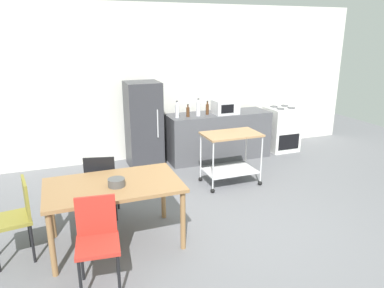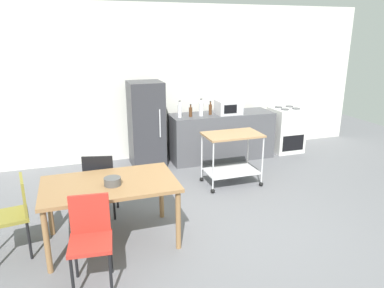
{
  "view_description": "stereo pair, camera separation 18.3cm",
  "coord_description": "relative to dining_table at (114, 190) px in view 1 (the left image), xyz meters",
  "views": [
    {
      "loc": [
        -1.98,
        -3.56,
        2.36
      ],
      "look_at": [
        -0.18,
        1.2,
        0.8
      ],
      "focal_mm": 33.8,
      "sensor_mm": 36.0,
      "label": 1
    },
    {
      "loc": [
        -1.81,
        -3.62,
        2.36
      ],
      "look_at": [
        -0.18,
        1.2,
        0.8
      ],
      "focal_mm": 33.8,
      "sensor_mm": 36.0,
      "label": 2
    }
  ],
  "objects": [
    {
      "name": "bottle_sparkling_water",
      "position": [
        1.51,
        2.26,
        0.36
      ],
      "size": [
        0.07,
        0.07,
        0.31
      ],
      "color": "silver",
      "rests_on": "kitchen_counter"
    },
    {
      "name": "bottle_olive_oil",
      "position": [
        2.13,
        2.32,
        0.33
      ],
      "size": [
        0.06,
        0.06,
        0.26
      ],
      "color": "#4C2D19",
      "rests_on": "kitchen_counter"
    },
    {
      "name": "chair_red",
      "position": [
        -0.27,
        -0.68,
        -0.15
      ],
      "size": [
        0.44,
        0.44,
        0.89
      ],
      "rotation": [
        0.0,
        0.0,
        -0.11
      ],
      "color": "#B72D23",
      "rests_on": "ground_plane"
    },
    {
      "name": "fruit_bowl",
      "position": [
        0.03,
        -0.08,
        0.12
      ],
      "size": [
        0.19,
        0.19,
        0.09
      ],
      "primitive_type": "cylinder",
      "color": "#4C4C4C",
      "rests_on": "dining_table"
    },
    {
      "name": "ground_plane",
      "position": [
        1.48,
        -0.25,
        -0.67
      ],
      "size": [
        12.0,
        12.0,
        0.0
      ],
      "primitive_type": "plane",
      "color": "slate"
    },
    {
      "name": "refrigerator",
      "position": [
        0.93,
        2.45,
        0.1
      ],
      "size": [
        0.6,
        0.63,
        1.55
      ],
      "color": "#333338",
      "rests_on": "ground_plane"
    },
    {
      "name": "bottle_hot_sauce",
      "position": [
        1.72,
        2.26,
        0.32
      ],
      "size": [
        0.06,
        0.06,
        0.23
      ],
      "color": "#4C2D19",
      "rests_on": "kitchen_counter"
    },
    {
      "name": "chair_black",
      "position": [
        -0.06,
        0.66,
        -0.15
      ],
      "size": [
        0.49,
        0.49,
        0.89
      ],
      "rotation": [
        0.0,
        0.0,
        2.89
      ],
      "color": "black",
      "rests_on": "ground_plane"
    },
    {
      "name": "back_wall",
      "position": [
        1.48,
        2.95,
        0.78
      ],
      "size": [
        8.4,
        0.12,
        2.9
      ],
      "primitive_type": "cube",
      "color": "silver",
      "rests_on": "ground_plane"
    },
    {
      "name": "dining_table",
      "position": [
        0.0,
        0.0,
        0.0
      ],
      "size": [
        1.5,
        0.9,
        0.75
      ],
      "color": "olive",
      "rests_on": "ground_plane"
    },
    {
      "name": "bottle_vinegar",
      "position": [
        1.93,
        2.26,
        0.37
      ],
      "size": [
        0.08,
        0.08,
        0.32
      ],
      "color": "silver",
      "rests_on": "kitchen_counter"
    },
    {
      "name": "kitchen_cart",
      "position": [
        2.03,
        1.12,
        -0.1
      ],
      "size": [
        0.91,
        0.57,
        0.85
      ],
      "color": "#A37A51",
      "rests_on": "ground_plane"
    },
    {
      "name": "stove_oven",
      "position": [
        3.83,
        2.37,
        -0.22
      ],
      "size": [
        0.6,
        0.61,
        0.92
      ],
      "color": "white",
      "rests_on": "ground_plane"
    },
    {
      "name": "microwave",
      "position": [
        2.47,
        2.26,
        0.36
      ],
      "size": [
        0.46,
        0.35,
        0.26
      ],
      "color": "silver",
      "rests_on": "kitchen_counter"
    },
    {
      "name": "chair_olive",
      "position": [
        -1.02,
        0.08,
        -0.15
      ],
      "size": [
        0.45,
        0.45,
        0.89
      ],
      "rotation": [
        0.0,
        0.0,
        -1.42
      ],
      "color": "olive",
      "rests_on": "ground_plane"
    },
    {
      "name": "kitchen_counter",
      "position": [
        2.38,
        2.35,
        -0.22
      ],
      "size": [
        2.0,
        0.64,
        0.9
      ],
      "primitive_type": "cube",
      "color": "#4C4C51",
      "rests_on": "ground_plane"
    }
  ]
}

